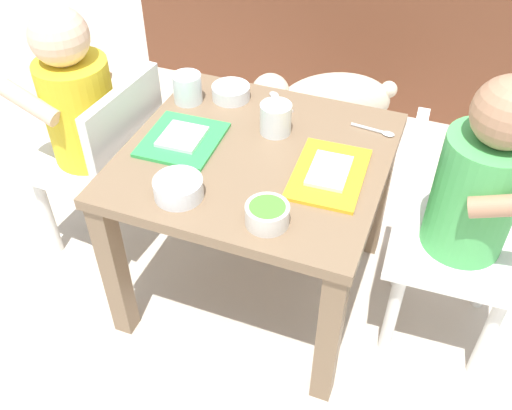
% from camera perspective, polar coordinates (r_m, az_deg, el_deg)
% --- Properties ---
extents(ground_plane, '(7.00, 7.00, 0.00)m').
position_cam_1_polar(ground_plane, '(1.50, 0.00, -7.76)').
color(ground_plane, beige).
extents(dining_table, '(0.55, 0.53, 0.42)m').
position_cam_1_polar(dining_table, '(1.26, 0.00, 2.42)').
color(dining_table, '#7A6047').
rests_on(dining_table, ground).
extents(seated_child_left, '(0.30, 0.30, 0.66)m').
position_cam_1_polar(seated_child_left, '(1.41, -16.65, 8.73)').
color(seated_child_left, white).
rests_on(seated_child_left, ground).
extents(seated_child_right, '(0.29, 0.29, 0.67)m').
position_cam_1_polar(seated_child_right, '(1.19, 20.41, 1.09)').
color(seated_child_right, white).
rests_on(seated_child_right, ground).
extents(dog, '(0.42, 0.29, 0.33)m').
position_cam_1_polar(dog, '(1.74, 6.93, 9.84)').
color(dog, beige).
rests_on(dog, ground).
extents(food_tray_left, '(0.16, 0.18, 0.02)m').
position_cam_1_polar(food_tray_left, '(1.25, -7.30, 6.51)').
color(food_tray_left, green).
rests_on(food_tray_left, dining_table).
extents(food_tray_right, '(0.15, 0.21, 0.02)m').
position_cam_1_polar(food_tray_right, '(1.16, 7.25, 3.16)').
color(food_tray_right, gold).
rests_on(food_tray_right, dining_table).
extents(water_cup_left, '(0.07, 0.07, 0.07)m').
position_cam_1_polar(water_cup_left, '(1.37, -6.79, 11.25)').
color(water_cup_left, white).
rests_on(water_cup_left, dining_table).
extents(water_cup_right, '(0.07, 0.07, 0.07)m').
position_cam_1_polar(water_cup_right, '(1.26, 1.96, 8.40)').
color(water_cup_right, white).
rests_on(water_cup_right, dining_table).
extents(cereal_bowl_left_side, '(0.08, 0.08, 0.04)m').
position_cam_1_polar(cereal_bowl_left_side, '(1.04, 1.12, -0.91)').
color(cereal_bowl_left_side, silver).
rests_on(cereal_bowl_left_side, dining_table).
extents(veggie_bowl_near, '(0.09, 0.09, 0.03)m').
position_cam_1_polar(veggie_bowl_near, '(1.38, -2.50, 11.15)').
color(veggie_bowl_near, white).
rests_on(veggie_bowl_near, dining_table).
extents(cereal_bowl_right_side, '(0.10, 0.10, 0.04)m').
position_cam_1_polar(cereal_bowl_right_side, '(1.10, -7.70, 1.73)').
color(cereal_bowl_right_side, white).
rests_on(cereal_bowl_right_side, dining_table).
extents(spoon_by_left_tray, '(0.10, 0.02, 0.01)m').
position_cam_1_polar(spoon_by_left_tray, '(1.30, 11.92, 7.19)').
color(spoon_by_left_tray, silver).
rests_on(spoon_by_left_tray, dining_table).
extents(spoon_by_right_tray, '(0.08, 0.07, 0.01)m').
position_cam_1_polar(spoon_by_right_tray, '(1.38, 2.32, 10.42)').
color(spoon_by_right_tray, silver).
rests_on(spoon_by_right_tray, dining_table).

